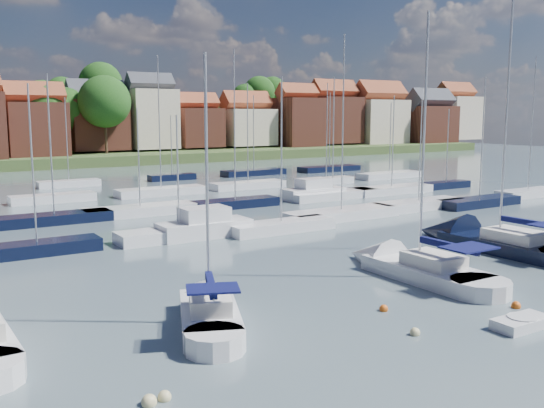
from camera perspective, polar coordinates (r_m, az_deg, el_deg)
ground at (r=65.77m, az=-9.80°, el=0.41°), size 260.00×260.00×0.00m
sailboat_left at (r=27.59m, az=-6.01°, el=-10.05°), size 5.75×9.41×12.60m
sailboat_centre at (r=35.85m, az=12.63°, el=-5.87°), size 3.07×11.62×15.79m
sailboat_navy at (r=44.56m, az=19.16°, el=-3.33°), size 3.90×14.00×19.20m
tender at (r=28.58m, az=22.46°, el=-10.30°), size 2.75×1.30×0.59m
buoy_a at (r=20.77m, az=-10.08°, el=-17.70°), size 0.44×0.44×0.44m
buoy_b at (r=26.46m, az=13.30°, el=-11.90°), size 0.43×0.43×0.43m
buoy_c at (r=29.18m, az=10.47°, el=-9.86°), size 0.41×0.41×0.41m
buoy_d at (r=31.35m, az=21.97°, el=-9.05°), size 0.45×0.45×0.45m
buoy_e at (r=40.29m, az=15.61°, el=-4.90°), size 0.54×0.54×0.54m
buoy_g at (r=20.56m, az=-11.48°, el=-18.04°), size 0.50×0.50×0.50m
marina_field at (r=62.08m, az=-6.47°, el=0.41°), size 79.62×41.41×15.93m
far_shore_town at (r=155.36m, az=-22.30°, el=6.22°), size 212.46×90.00×22.27m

